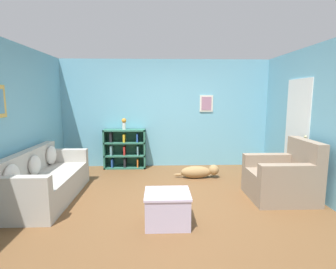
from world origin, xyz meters
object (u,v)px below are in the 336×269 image
(bookshelf, at_px, (125,149))
(recliner_chair, at_px, (283,178))
(coffee_table, at_px, (167,207))
(vase, at_px, (124,123))
(dog, at_px, (200,172))
(couch, at_px, (45,181))

(bookshelf, distance_m, recliner_chair, 3.57)
(coffee_table, bearing_deg, vase, 108.12)
(bookshelf, relative_size, dog, 1.03)
(couch, height_order, dog, couch)
(couch, bearing_deg, bookshelf, 60.91)
(recliner_chair, bearing_deg, coffee_table, -157.18)
(coffee_table, height_order, vase, vase)
(dog, bearing_deg, vase, 153.10)
(coffee_table, distance_m, dog, 2.15)
(recliner_chair, relative_size, vase, 3.79)
(couch, distance_m, dog, 2.97)
(bookshelf, distance_m, dog, 1.93)
(coffee_table, bearing_deg, couch, 155.02)
(couch, relative_size, coffee_table, 3.22)
(couch, height_order, recliner_chair, recliner_chair)
(couch, bearing_deg, dog, 21.04)
(bookshelf, relative_size, coffee_table, 1.63)
(couch, bearing_deg, recliner_chair, -1.51)
(vase, bearing_deg, coffee_table, -71.88)
(couch, relative_size, vase, 7.36)
(vase, bearing_deg, bookshelf, 92.76)
(bookshelf, xyz_separation_m, coffee_table, (0.94, -2.89, -0.23))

